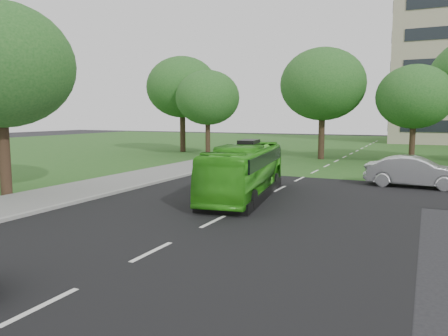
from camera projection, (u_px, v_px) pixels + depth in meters
name	position (u px, v px, depth m)	size (l,w,h in m)	color
ground	(186.00, 235.00, 14.43)	(160.00, 160.00, 0.00)	black
street_surfaces	(324.00, 164.00, 35.04)	(120.00, 120.00, 0.15)	black
tree_park_a	(208.00, 98.00, 42.51)	(6.26, 6.26, 8.32)	black
tree_park_b	(323.00, 84.00, 38.64)	(7.54, 7.54, 9.89)	black
tree_park_c	(414.00, 97.00, 34.81)	(6.00, 6.00, 7.97)	black
tree_park_f	(182.00, 87.00, 46.56)	(7.62, 7.62, 10.17)	black
bus	(244.00, 171.00, 21.13)	(2.14, 9.13, 2.54)	green
sedan	(415.00, 172.00, 23.99)	(1.81, 5.20, 1.71)	silver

